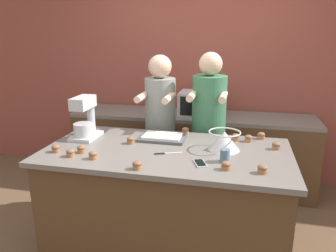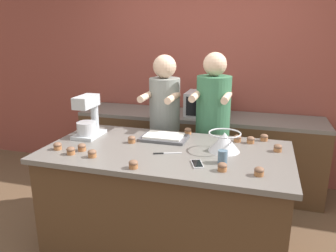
{
  "view_description": "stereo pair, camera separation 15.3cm",
  "coord_description": "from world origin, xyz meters",
  "px_view_note": "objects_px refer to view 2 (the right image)",
  "views": [
    {
      "loc": [
        0.56,
        -2.37,
        1.8
      ],
      "look_at": [
        0.0,
        0.05,
        1.09
      ],
      "focal_mm": 35.0,
      "sensor_mm": 36.0,
      "label": 1
    },
    {
      "loc": [
        0.71,
        -2.33,
        1.8
      ],
      "look_at": [
        0.0,
        0.05,
        1.09
      ],
      "focal_mm": 35.0,
      "sensor_mm": 36.0,
      "label": 2
    }
  ],
  "objects_px": {
    "cupcake_2": "(133,164)",
    "baking_tray": "(164,137)",
    "cupcake_12": "(237,138)",
    "cell_phone": "(197,164)",
    "drinking_glass": "(223,157)",
    "cupcake_3": "(132,139)",
    "cupcake_7": "(71,151)",
    "microwave_oven": "(207,104)",
    "cupcake_9": "(259,171)",
    "cupcake_4": "(188,131)",
    "cupcake_8": "(251,140)",
    "cupcake_5": "(264,137)",
    "person_left": "(165,128)",
    "cupcake_0": "(222,167)",
    "cupcake_10": "(58,146)",
    "stand_mixer": "(88,119)",
    "cupcake_11": "(82,147)",
    "person_right": "(212,132)",
    "mixing_bowl": "(224,141)",
    "cupcake_6": "(278,148)",
    "cupcake_1": "(92,153)",
    "knife": "(166,153)"
  },
  "relations": [
    {
      "from": "cell_phone",
      "to": "cupcake_12",
      "type": "height_order",
      "value": "cupcake_12"
    },
    {
      "from": "baking_tray",
      "to": "knife",
      "type": "xyz_separation_m",
      "value": [
        0.12,
        -0.33,
        -0.02
      ]
    },
    {
      "from": "stand_mixer",
      "to": "cupcake_4",
      "type": "height_order",
      "value": "stand_mixer"
    },
    {
      "from": "baking_tray",
      "to": "cupcake_8",
      "type": "bearing_deg",
      "value": 8.26
    },
    {
      "from": "cupcake_6",
      "to": "cupcake_9",
      "type": "xyz_separation_m",
      "value": [
        -0.13,
        -0.5,
        0.0
      ]
    },
    {
      "from": "cupcake_3",
      "to": "cupcake_4",
      "type": "height_order",
      "value": "same"
    },
    {
      "from": "cupcake_3",
      "to": "cupcake_7",
      "type": "distance_m",
      "value": 0.51
    },
    {
      "from": "cupcake_5",
      "to": "cupcake_7",
      "type": "distance_m",
      "value": 1.59
    },
    {
      "from": "baking_tray",
      "to": "cupcake_12",
      "type": "bearing_deg",
      "value": 10.33
    },
    {
      "from": "knife",
      "to": "cupcake_7",
      "type": "relative_size",
      "value": 3.27
    },
    {
      "from": "mixing_bowl",
      "to": "cupcake_9",
      "type": "relative_size",
      "value": 3.93
    },
    {
      "from": "stand_mixer",
      "to": "cell_phone",
      "type": "relative_size",
      "value": 2.3
    },
    {
      "from": "cupcake_10",
      "to": "cupcake_12",
      "type": "height_order",
      "value": "same"
    },
    {
      "from": "person_left",
      "to": "cell_phone",
      "type": "height_order",
      "value": "person_left"
    },
    {
      "from": "cupcake_2",
      "to": "baking_tray",
      "type": "bearing_deg",
      "value": 88.74
    },
    {
      "from": "mixing_bowl",
      "to": "cupcake_1",
      "type": "height_order",
      "value": "mixing_bowl"
    },
    {
      "from": "drinking_glass",
      "to": "knife",
      "type": "relative_size",
      "value": 0.45
    },
    {
      "from": "cupcake_5",
      "to": "cupcake_12",
      "type": "height_order",
      "value": "same"
    },
    {
      "from": "cupcake_4",
      "to": "cupcake_7",
      "type": "xyz_separation_m",
      "value": [
        -0.73,
        -0.75,
        0.0
      ]
    },
    {
      "from": "person_right",
      "to": "cupcake_3",
      "type": "distance_m",
      "value": 0.88
    },
    {
      "from": "cupcake_2",
      "to": "cupcake_9",
      "type": "height_order",
      "value": "same"
    },
    {
      "from": "cupcake_0",
      "to": "cupcake_5",
      "type": "distance_m",
      "value": 0.78
    },
    {
      "from": "drinking_glass",
      "to": "cupcake_7",
      "type": "bearing_deg",
      "value": -172.11
    },
    {
      "from": "microwave_oven",
      "to": "cupcake_11",
      "type": "height_order",
      "value": "microwave_oven"
    },
    {
      "from": "cupcake_5",
      "to": "cupcake_2",
      "type": "bearing_deg",
      "value": -134.46
    },
    {
      "from": "stand_mixer",
      "to": "cupcake_7",
      "type": "xyz_separation_m",
      "value": [
        0.09,
        -0.44,
        -0.13
      ]
    },
    {
      "from": "cupcake_5",
      "to": "cupcake_9",
      "type": "bearing_deg",
      "value": -91.75
    },
    {
      "from": "person_left",
      "to": "cupcake_11",
      "type": "distance_m",
      "value": 1.03
    },
    {
      "from": "drinking_glass",
      "to": "cupcake_1",
      "type": "bearing_deg",
      "value": -170.21
    },
    {
      "from": "microwave_oven",
      "to": "cupcake_9",
      "type": "height_order",
      "value": "microwave_oven"
    },
    {
      "from": "cupcake_5",
      "to": "cupcake_12",
      "type": "xyz_separation_m",
      "value": [
        -0.22,
        -0.09,
        0.0
      ]
    },
    {
      "from": "cupcake_4",
      "to": "person_left",
      "type": "bearing_deg",
      "value": 137.14
    },
    {
      "from": "cupcake_11",
      "to": "mixing_bowl",
      "type": "bearing_deg",
      "value": 16.29
    },
    {
      "from": "cupcake_8",
      "to": "cupcake_11",
      "type": "bearing_deg",
      "value": -156.0
    },
    {
      "from": "stand_mixer",
      "to": "microwave_oven",
      "type": "height_order",
      "value": "stand_mixer"
    },
    {
      "from": "cell_phone",
      "to": "drinking_glass",
      "type": "xyz_separation_m",
      "value": [
        0.17,
        0.08,
        0.04
      ]
    },
    {
      "from": "cupcake_1",
      "to": "cupcake_2",
      "type": "relative_size",
      "value": 1.0
    },
    {
      "from": "baking_tray",
      "to": "cupcake_3",
      "type": "distance_m",
      "value": 0.29
    },
    {
      "from": "mixing_bowl",
      "to": "cupcake_4",
      "type": "xyz_separation_m",
      "value": [
        -0.37,
        0.35,
        -0.05
      ]
    },
    {
      "from": "microwave_oven",
      "to": "cupcake_11",
      "type": "bearing_deg",
      "value": -115.55
    },
    {
      "from": "person_right",
      "to": "cupcake_12",
      "type": "distance_m",
      "value": 0.48
    },
    {
      "from": "cupcake_6",
      "to": "cupcake_1",
      "type": "bearing_deg",
      "value": -158.71
    },
    {
      "from": "cupcake_8",
      "to": "cupcake_5",
      "type": "bearing_deg",
      "value": 42.77
    },
    {
      "from": "cupcake_6",
      "to": "cupcake_9",
      "type": "bearing_deg",
      "value": -104.3
    },
    {
      "from": "cupcake_9",
      "to": "cupcake_1",
      "type": "bearing_deg",
      "value": -179.21
    },
    {
      "from": "cupcake_0",
      "to": "cupcake_10",
      "type": "distance_m",
      "value": 1.3
    },
    {
      "from": "cupcake_1",
      "to": "cupcake_9",
      "type": "relative_size",
      "value": 1.0
    },
    {
      "from": "knife",
      "to": "cupcake_5",
      "type": "bearing_deg",
      "value": 36.73
    },
    {
      "from": "stand_mixer",
      "to": "cupcake_9",
      "type": "height_order",
      "value": "stand_mixer"
    },
    {
      "from": "stand_mixer",
      "to": "cupcake_0",
      "type": "relative_size",
      "value": 5.7
    }
  ]
}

